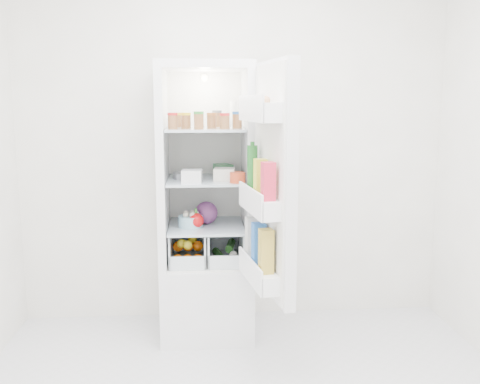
{
  "coord_description": "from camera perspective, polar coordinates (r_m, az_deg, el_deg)",
  "views": [
    {
      "loc": [
        -0.23,
        -2.27,
        1.56
      ],
      "look_at": [
        0.01,
        0.95,
        1.01
      ],
      "focal_mm": 40.0,
      "sensor_mm": 36.0,
      "label": 1
    }
  ],
  "objects": [
    {
      "name": "bell_pepper",
      "position": [
        3.46,
        -4.7,
        -3.06
      ],
      "size": [
        0.1,
        0.1,
        0.1
      ],
      "primitive_type": "sphere",
      "color": "red",
      "rests_on": "shelf_low"
    },
    {
      "name": "tub_cream",
      "position": [
        3.42,
        -1.67,
        1.91
      ],
      "size": [
        0.15,
        0.15,
        0.08
      ],
      "primitive_type": "cube",
      "rotation": [
        0.0,
        0.0,
        -0.11
      ],
      "color": "beige",
      "rests_on": "shelf_mid"
    },
    {
      "name": "tin_red",
      "position": [
        3.31,
        -0.27,
        1.55
      ],
      "size": [
        0.13,
        0.13,
        0.06
      ],
      "primitive_type": "cylinder",
      "rotation": [
        0.0,
        0.0,
        -0.41
      ],
      "color": "#BD3B1C",
      "rests_on": "shelf_mid"
    },
    {
      "name": "mushroom_bowl",
      "position": [
        3.49,
        -5.28,
        -3.14
      ],
      "size": [
        0.2,
        0.2,
        0.07
      ],
      "primitive_type": "cylinder",
      "rotation": [
        0.0,
        0.0,
        0.31
      ],
      "color": "#98CDE3",
      "rests_on": "shelf_low"
    },
    {
      "name": "tub_green",
      "position": [
        3.65,
        -1.8,
        2.41
      ],
      "size": [
        0.14,
        0.16,
        0.08
      ],
      "primitive_type": "cube",
      "rotation": [
        0.0,
        0.0,
        0.4
      ],
      "color": "#408C52",
      "rests_on": "shelf_mid"
    },
    {
      "name": "crisper_right",
      "position": [
        3.59,
        -1.63,
        -5.64
      ],
      "size": [
        0.23,
        0.46,
        0.22
      ],
      "primitive_type": null,
      "color": "silver",
      "rests_on": "refrigerator"
    },
    {
      "name": "fridge_door",
      "position": [
        2.95,
        3.21,
        0.57
      ],
      "size": [
        0.25,
        0.6,
        1.3
      ],
      "rotation": [
        0.0,
        0.0,
        1.73
      ],
      "color": "white",
      "rests_on": "refrigerator"
    },
    {
      "name": "refrigerator",
      "position": [
        3.63,
        -3.62,
        -4.57
      ],
      "size": [
        0.6,
        0.6,
        1.8
      ],
      "color": "white",
      "rests_on": "ground"
    },
    {
      "name": "crisper_left",
      "position": [
        3.58,
        -5.56,
        -5.7
      ],
      "size": [
        0.23,
        0.46,
        0.22
      ],
      "primitive_type": null,
      "color": "silver",
      "rests_on": "refrigerator"
    },
    {
      "name": "condiment_jars",
      "position": [
        3.4,
        -3.9,
        7.51
      ],
      "size": [
        0.46,
        0.34,
        0.08
      ],
      "color": "#B21919",
      "rests_on": "shelf_top"
    },
    {
      "name": "tub_white",
      "position": [
        3.33,
        -5.15,
        1.68
      ],
      "size": [
        0.13,
        0.13,
        0.08
      ],
      "primitive_type": "cube",
      "rotation": [
        0.0,
        0.0,
        -0.07
      ],
      "color": "silver",
      "rests_on": "shelf_mid"
    },
    {
      "name": "red_cabbage",
      "position": [
        3.57,
        -3.61,
        -2.22
      ],
      "size": [
        0.15,
        0.15,
        0.15
      ],
      "primitive_type": "sphere",
      "color": "#5D2163",
      "rests_on": "shelf_low"
    },
    {
      "name": "veg_pile",
      "position": [
        3.6,
        -1.54,
        -6.37
      ],
      "size": [
        0.16,
        0.3,
        0.1
      ],
      "color": "#214617",
      "rests_on": "refrigerator"
    },
    {
      "name": "squeeze_bottle",
      "position": [
        3.62,
        -0.7,
        8.33
      ],
      "size": [
        0.05,
        0.05,
        0.17
      ],
      "primitive_type": "cylinder",
      "rotation": [
        0.0,
        0.0,
        0.06
      ],
      "color": "white",
      "rests_on": "shelf_top"
    },
    {
      "name": "shelf_top",
      "position": [
        3.46,
        -3.73,
        6.72
      ],
      "size": [
        0.49,
        0.53,
        0.02
      ],
      "primitive_type": "cube",
      "color": "#AABAC7",
      "rests_on": "refrigerator"
    },
    {
      "name": "shelf_mid",
      "position": [
        3.49,
        -3.67,
        1.3
      ],
      "size": [
        0.49,
        0.53,
        0.02
      ],
      "primitive_type": "cube",
      "color": "#AABAC7",
      "rests_on": "refrigerator"
    },
    {
      "name": "foil_tray",
      "position": [
        3.51,
        -5.67,
        1.77
      ],
      "size": [
        0.19,
        0.16,
        0.04
      ],
      "primitive_type": "cube",
      "rotation": [
        0.0,
        0.0,
        0.25
      ],
      "color": "#B5B4B9",
      "rests_on": "shelf_mid"
    },
    {
      "name": "citrus_pile",
      "position": [
        3.54,
        -5.59,
        -6.2
      ],
      "size": [
        0.2,
        0.24,
        0.16
      ],
      "color": "#F65F0C",
      "rests_on": "refrigerator"
    },
    {
      "name": "shelf_low",
      "position": [
        3.55,
        -3.62,
        -3.65
      ],
      "size": [
        0.49,
        0.53,
        0.01
      ],
      "primitive_type": "cube",
      "color": "#AABAC7",
      "rests_on": "refrigerator"
    },
    {
      "name": "room_walls",
      "position": [
        2.28,
        1.6,
        10.51
      ],
      "size": [
        3.02,
        3.02,
        2.61
      ],
      "color": "silver",
      "rests_on": "ground"
    }
  ]
}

